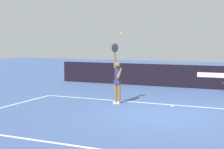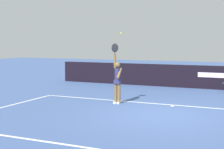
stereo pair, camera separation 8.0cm
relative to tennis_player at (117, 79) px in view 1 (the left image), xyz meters
name	(u,v)px [view 1 (the left image)]	position (x,y,z in m)	size (l,w,h in m)	color
ground_plane	(161,115)	(2.08, -1.30, -0.95)	(60.00, 60.00, 0.00)	#3E578D
court_lines	(151,122)	(2.08, -2.32, -0.95)	(11.24, 5.85, 0.00)	white
back_wall	(196,77)	(2.08, 5.51, -0.36)	(15.61, 0.25, 1.17)	black
tennis_player	(117,79)	(0.00, 0.00, 0.00)	(0.42, 0.40, 2.32)	brown
tennis_ball	(121,33)	(0.28, -0.31, 1.72)	(0.07, 0.07, 0.07)	#C4D92D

